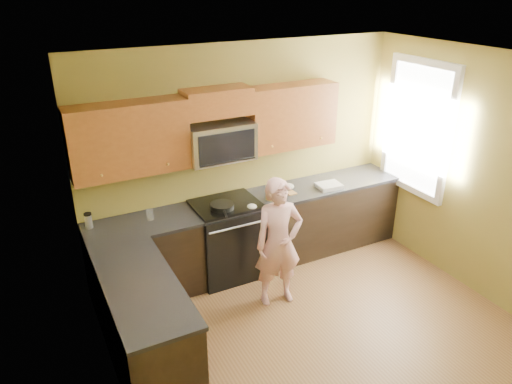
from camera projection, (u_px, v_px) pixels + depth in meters
floor at (334, 346)px, 4.77m from camera, size 4.00×4.00×0.00m
ceiling at (358, 70)px, 3.66m from camera, size 4.00×4.00×0.00m
wall_back at (244, 157)px, 5.83m from camera, size 4.00×0.00×4.00m
wall_left at (113, 288)px, 3.37m from camera, size 0.00×4.00×4.00m
wall_right at (499, 185)px, 5.05m from camera, size 0.00×4.00×4.00m
cabinet_back_run at (256, 233)px, 5.96m from camera, size 4.00×0.60×0.88m
cabinet_left_run at (145, 328)px, 4.36m from camera, size 0.60×1.60×0.88m
countertop_back at (256, 200)px, 5.77m from camera, size 4.00×0.62×0.04m
countertop_left at (141, 285)px, 4.17m from camera, size 0.62×1.60×0.04m
stove at (227, 239)px, 5.76m from camera, size 0.76×0.65×0.95m
microwave at (220, 159)px, 5.46m from camera, size 0.76×0.40×0.42m
upper_cab_left at (133, 173)px, 5.07m from camera, size 1.22×0.33×0.75m
upper_cab_right at (290, 146)px, 5.88m from camera, size 1.12×0.33×0.75m
upper_cab_over_mw at (217, 102)px, 5.22m from camera, size 0.76×0.33×0.30m
window at (418, 128)px, 5.89m from camera, size 0.06×1.06×1.66m
woman at (279, 243)px, 5.17m from camera, size 0.58×0.43×1.46m
frying_pan at (222, 208)px, 5.44m from camera, size 0.38×0.53×0.06m
butter_tub at (271, 199)px, 5.74m from camera, size 0.15×0.15×0.09m
toast_slice at (291, 193)px, 5.88m from camera, size 0.12×0.12×0.01m
napkin_a at (252, 207)px, 5.48m from camera, size 0.13×0.14×0.06m
napkin_b at (289, 186)px, 6.00m from camera, size 0.14×0.15×0.07m
dish_towel at (329, 186)px, 6.04m from camera, size 0.32×0.26×0.05m
travel_mug at (90, 228)px, 5.09m from camera, size 0.08×0.08×0.17m
glass_b at (150, 215)px, 5.23m from camera, size 0.07×0.07×0.12m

